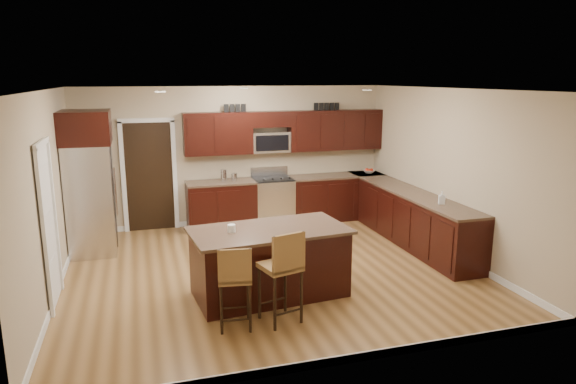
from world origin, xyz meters
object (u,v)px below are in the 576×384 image
object	(u,v)px
island	(270,264)
stool_left	(235,278)
stool_mid	(283,266)
refrigerator	(90,181)
range	(273,201)

from	to	relation	value
island	stool_left	bearing A→B (deg)	-132.20
island	stool_mid	size ratio (longest dim) A/B	1.88
island	stool_left	distance (m)	1.07
stool_left	refrigerator	distance (m)	3.84
refrigerator	range	bearing A→B (deg)	13.23
range	island	bearing A→B (deg)	-105.56
stool_mid	refrigerator	bearing A→B (deg)	109.20
island	refrigerator	bearing A→B (deg)	127.77
refrigerator	stool_mid	bearing A→B (deg)	-55.37
range	refrigerator	world-z (taller)	refrigerator
stool_mid	island	bearing A→B (deg)	71.04
island	stool_left	world-z (taller)	stool_left
range	refrigerator	distance (m)	3.47
range	stool_left	world-z (taller)	range
range	stool_mid	size ratio (longest dim) A/B	0.97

